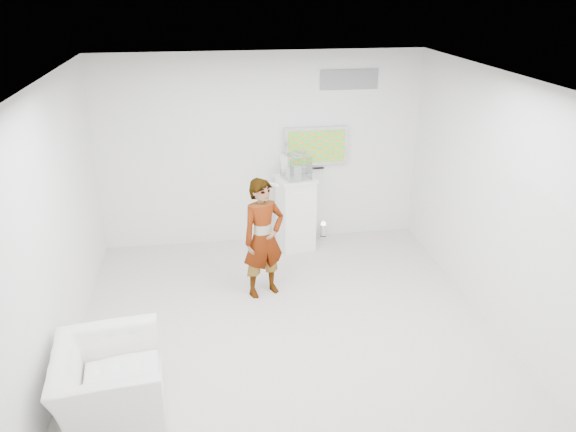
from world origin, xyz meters
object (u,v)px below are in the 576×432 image
at_px(person, 263,238).
at_px(armchair, 110,383).
at_px(floor_uplight, 323,231).
at_px(tv, 316,146).
at_px(pedestal, 296,213).

distance_m(person, armchair, 2.74).
distance_m(armchair, floor_uplight, 4.66).
bearing_deg(tv, floor_uplight, -44.09).
bearing_deg(pedestal, person, -115.69).
bearing_deg(person, armchair, -151.92).
bearing_deg(person, pedestal, 42.02).
height_order(person, floor_uplight, person).
distance_m(pedestal, floor_uplight, 0.69).
bearing_deg(tv, person, -121.27).
xyz_separation_m(tv, person, (-1.03, -1.69, -0.74)).
bearing_deg(pedestal, tv, 41.19).
bearing_deg(armchair, person, -45.34).
distance_m(person, floor_uplight, 2.06).
relative_size(tv, floor_uplight, 3.47).
relative_size(armchair, pedestal, 0.98).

